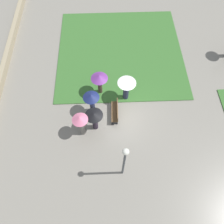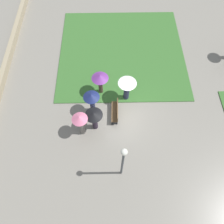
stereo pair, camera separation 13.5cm
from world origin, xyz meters
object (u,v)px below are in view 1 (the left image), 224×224
Objects in this scene: lamp_post at (124,160)px; crowd_person_navy at (91,100)px; crowd_person_white at (126,86)px; crowd_person_black at (94,118)px; crowd_person_purple at (99,79)px; park_bench at (116,111)px; crowd_person_pink at (81,123)px.

crowd_person_navy is (-4.19, -1.71, -1.09)m from lamp_post.
crowd_person_white is 2.43m from crowd_person_navy.
lamp_post is at bearing 167.69° from crowd_person_black.
crowd_person_navy reaches higher than crowd_person_black.
crowd_person_white is (-5.16, 0.52, -1.16)m from lamp_post.
lamp_post reaches higher than crowd_person_navy.
crowd_person_white reaches higher than crowd_person_purple.
crowd_person_purple is (-5.69, -1.20, -1.05)m from lamp_post.
crowd_person_white is (-1.33, 0.74, 0.87)m from park_bench.
crowd_person_white is 0.99× the size of crowd_person_navy.
lamp_post reaches higher than crowd_person_pink.
crowd_person_navy reaches higher than crowd_person_purple.
crowd_person_black reaches higher than park_bench.
crowd_person_black is (-2.97, -1.54, -1.21)m from lamp_post.
lamp_post is at bearing 92.46° from crowd_person_white.
crowd_person_pink is (-2.64, -2.32, -1.12)m from lamp_post.
lamp_post reaches higher than crowd_person_purple.
crowd_person_white is at bearing -165.07° from crowd_person_purple.
lamp_post is 2.09× the size of crowd_person_purple.
crowd_person_purple is (-0.53, -1.73, 0.11)m from crowd_person_white.
crowd_person_black is 0.94× the size of crowd_person_navy.
park_bench is 0.87× the size of crowd_person_black.
crowd_person_white is at bearing -95.73° from crowd_person_pink.
park_bench is 1.77m from crowd_person_black.
lamp_post is 3.69m from crowd_person_pink.
crowd_person_navy is 1.59m from crowd_person_purple.
crowd_person_pink is (2.52, -2.84, 0.04)m from crowd_person_white.
crowd_person_navy is at bearing -157.81° from lamp_post.
lamp_post is 3.56m from crowd_person_black.
lamp_post is at bearing -110.92° from crowd_person_navy.
crowd_person_navy is (-1.22, -0.17, 0.12)m from crowd_person_black.
crowd_person_pink is at bearing 73.33° from crowd_person_black.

